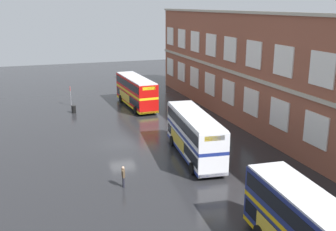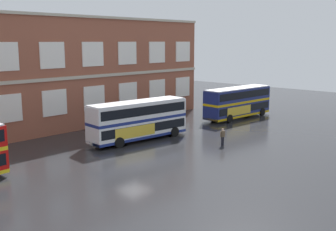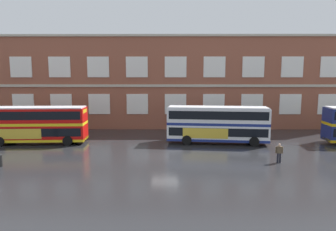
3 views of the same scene
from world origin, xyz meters
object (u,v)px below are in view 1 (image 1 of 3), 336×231
object	(u,v)px
double_decker_middle	(194,135)
double_decker_near	(136,91)
bus_stand_flag	(70,94)
waiting_passenger	(123,176)
station_litter_bin	(74,109)

from	to	relation	value
double_decker_middle	double_decker_near	bearing A→B (deg)	-179.06
bus_stand_flag	double_decker_near	bearing A→B (deg)	67.79
waiting_passenger	station_litter_bin	size ratio (longest dim) A/B	1.65
double_decker_near	station_litter_bin	world-z (taller)	double_decker_near
double_decker_middle	station_litter_bin	bearing A→B (deg)	-155.42
waiting_passenger	bus_stand_flag	world-z (taller)	bus_stand_flag
double_decker_near	bus_stand_flag	xyz separation A→B (m)	(-3.47, -8.49, -0.51)
double_decker_near	double_decker_middle	xyz separation A→B (m)	(20.14, 0.33, 0.00)
station_litter_bin	waiting_passenger	bearing A→B (deg)	3.08
double_decker_middle	bus_stand_flag	distance (m)	25.21
double_decker_middle	waiting_passenger	size ratio (longest dim) A/B	6.59
bus_stand_flag	station_litter_bin	distance (m)	4.34
double_decker_middle	bus_stand_flag	size ratio (longest dim) A/B	4.15
double_decker_near	waiting_passenger	world-z (taller)	double_decker_near
double_decker_near	double_decker_middle	world-z (taller)	same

